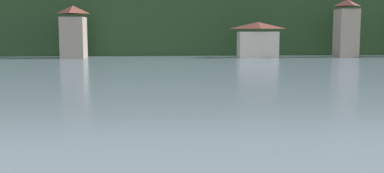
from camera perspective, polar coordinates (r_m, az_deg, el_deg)
The scene contains 4 objects.
wooded_hillside at distance 120.56m, azimuth 6.39°, elevation 7.44°, with size 352.00×57.36×28.29m.
shore_building_west at distance 81.72m, azimuth -14.31°, elevation 6.40°, with size 4.04×5.13×8.82m.
shore_building_westcentral at distance 81.48m, azimuth 8.05°, elevation 5.62°, with size 7.08×3.48×6.11m.
shore_building_central at distance 86.34m, azimuth 18.38°, elevation 6.69°, with size 3.57×3.94×10.06m.
Camera 1 is at (-1.32, 25.98, 4.64)m, focal length 43.56 mm.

